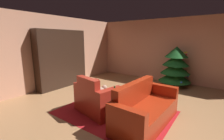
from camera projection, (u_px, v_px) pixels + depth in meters
The scene contains 11 objects.
ground_plane at pixel (128, 110), 3.85m from camera, with size 7.86×7.86×0.00m, color #996D45.
wall_back at pixel (170, 50), 6.22m from camera, with size 6.44×0.06×2.53m, color tan.
wall_left at pixel (50, 52), 5.43m from camera, with size 0.06×6.67×2.53m, color tan.
area_rug at pixel (115, 112), 3.72m from camera, with size 2.55×1.92×0.01m, color #A2171C.
bookshelf_unit at pixel (65, 58), 5.68m from camera, with size 0.37×1.91×2.04m.
armchair_red at pixel (97, 100), 3.66m from camera, with size 1.17×0.87×0.89m.
couch_red at pixel (145, 110), 3.21m from camera, with size 0.80×1.77×0.85m.
coffee_table at pixel (117, 99), 3.61m from camera, with size 0.67×0.67×0.40m.
book_stack_on_table at pixel (114, 95), 3.62m from camera, with size 0.22×0.19×0.09m.
bottle_on_table at pixel (115, 95), 3.40m from camera, with size 0.08×0.08×0.32m.
decorated_tree at pixel (175, 66), 5.67m from camera, with size 1.15×1.15×1.47m.
Camera 1 is at (1.77, -3.12, 1.74)m, focal length 24.85 mm.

